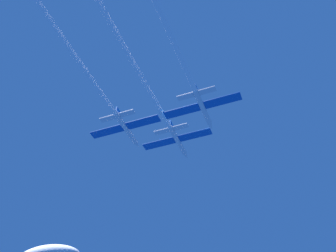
{
  "coord_description": "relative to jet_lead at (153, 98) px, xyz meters",
  "views": [
    {
      "loc": [
        27.38,
        -77.12,
        -67.69
      ],
      "look_at": [
        0.78,
        -7.51,
        -0.32
      ],
      "focal_mm": 40.93,
      "sensor_mm": 36.0,
      "label": 1
    }
  ],
  "objects": [
    {
      "name": "jet_lead",
      "position": [
        0.0,
        0.0,
        0.0
      ],
      "size": [
        19.61,
        61.72,
        3.25
      ],
      "color": "silver"
    },
    {
      "name": "jet_left_wing",
      "position": [
        -10.9,
        -5.75,
        -0.47
      ],
      "size": [
        19.61,
        51.65,
        3.25
      ],
      "color": "silver"
    },
    {
      "name": "jet_right_wing",
      "position": [
        10.53,
        -10.29,
        -1.01
      ],
      "size": [
        19.61,
        60.38,
        3.25
      ],
      "color": "silver"
    }
  ]
}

